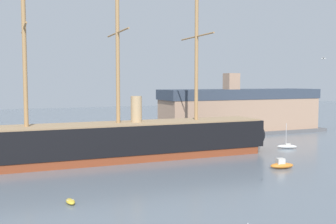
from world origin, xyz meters
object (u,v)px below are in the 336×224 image
tall_ship (118,141)px  dockside_warehouse_right (241,111)px  dinghy_alongside_bow (70,201)px  motorboat_alongside_stern (282,165)px  sailboat_far_right (287,146)px  seagull_in_flight (323,58)px  motorboat_distant_centre (135,146)px

tall_ship → dockside_warehouse_right: tall_ship is taller
dinghy_alongside_bow → motorboat_alongside_stern: (32.88, 5.10, 0.31)m
tall_ship → dockside_warehouse_right: size_ratio=1.37×
dinghy_alongside_bow → sailboat_far_right: 50.11m
dockside_warehouse_right → seagull_in_flight: size_ratio=40.66×
sailboat_far_right → motorboat_distant_centre: 30.48m
sailboat_far_right → seagull_in_flight: bearing=-126.5°
motorboat_alongside_stern → motorboat_distant_centre: motorboat_alongside_stern is taller
dinghy_alongside_bow → motorboat_distant_centre: (17.97, 31.34, 0.22)m
sailboat_far_right → motorboat_distant_centre: (-28.14, 11.71, 0.04)m
motorboat_distant_centre → seagull_in_flight: (1.48, -47.72, 14.87)m
tall_ship → seagull_in_flight: (7.68, -37.79, 11.98)m
sailboat_far_right → dockside_warehouse_right: size_ratio=0.11×
dinghy_alongside_bow → seagull_in_flight: size_ratio=1.80×
dinghy_alongside_bow → dockside_warehouse_right: size_ratio=0.04×
tall_ship → motorboat_distant_centre: tall_ship is taller
motorboat_distant_centre → dockside_warehouse_right: (33.27, 12.40, 5.21)m
dinghy_alongside_bow → motorboat_alongside_stern: size_ratio=0.52×
seagull_in_flight → dinghy_alongside_bow: bearing=139.9°
dinghy_alongside_bow → sailboat_far_right: bearing=23.1°
dinghy_alongside_bow → tall_ship: bearing=61.2°
dinghy_alongside_bow → dockside_warehouse_right: dockside_warehouse_right is taller
motorboat_alongside_stern → sailboat_far_right: bearing=47.7°
dinghy_alongside_bow → motorboat_alongside_stern: bearing=8.8°
motorboat_distant_centre → dockside_warehouse_right: size_ratio=0.07×
motorboat_alongside_stern → seagull_in_flight: bearing=-122.0°
motorboat_distant_centre → dinghy_alongside_bow: bearing=-119.8°
tall_ship → motorboat_distant_centre: bearing=58.0°
dockside_warehouse_right → seagull_in_flight: bearing=-117.9°
seagull_in_flight → motorboat_alongside_stern: bearing=58.0°
tall_ship → seagull_in_flight: size_ratio=55.83×
tall_ship → seagull_in_flight: 40.38m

